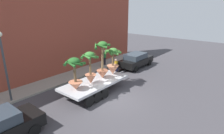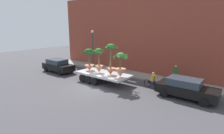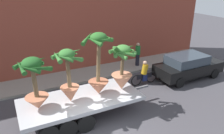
{
  "view_description": "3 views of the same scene",
  "coord_description": "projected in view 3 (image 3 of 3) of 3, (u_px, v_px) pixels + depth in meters",
  "views": [
    {
      "loc": [
        -9.46,
        -7.68,
        6.45
      ],
      "look_at": [
        2.14,
        1.92,
        1.54
      ],
      "focal_mm": 29.66,
      "sensor_mm": 36.0,
      "label": 1
    },
    {
      "loc": [
        11.35,
        -11.26,
        5.65
      ],
      "look_at": [
        0.73,
        2.08,
        1.67
      ],
      "focal_mm": 29.09,
      "sensor_mm": 36.0,
      "label": 2
    },
    {
      "loc": [
        -2.79,
        -6.86,
        6.13
      ],
      "look_at": [
        1.94,
        2.69,
        1.81
      ],
      "focal_mm": 35.49,
      "sensor_mm": 36.0,
      "label": 3
    }
  ],
  "objects": [
    {
      "name": "potted_palm_extra",
      "position": [
        122.0,
        70.0,
        10.63
      ],
      "size": [
        1.59,
        1.59,
        2.27
      ],
      "color": "tan",
      "rests_on": "flatbed_trailer"
    },
    {
      "name": "cyclist",
      "position": [
        144.0,
        74.0,
        13.51
      ],
      "size": [
        1.84,
        0.35,
        1.54
      ],
      "color": "black",
      "rests_on": "ground"
    },
    {
      "name": "sidewalk",
      "position": [
        61.0,
        79.0,
        14.18
      ],
      "size": [
        24.0,
        2.2,
        0.15
      ],
      "primitive_type": "cube",
      "color": "gray",
      "rests_on": "ground"
    },
    {
      "name": "potted_palm_front",
      "position": [
        35.0,
        84.0,
        8.94
      ],
      "size": [
        1.47,
        1.55,
        2.3
      ],
      "color": "#C17251",
      "rests_on": "flatbed_trailer"
    },
    {
      "name": "building_facade",
      "position": [
        48.0,
        4.0,
        13.9
      ],
      "size": [
        24.0,
        1.2,
        9.17
      ],
      "primitive_type": "cube",
      "color": "brown",
      "rests_on": "ground"
    },
    {
      "name": "pedestrian_near_gate",
      "position": [
        138.0,
        54.0,
        15.93
      ],
      "size": [
        0.36,
        0.36,
        1.71
      ],
      "color": "black",
      "rests_on": "sidewalk"
    },
    {
      "name": "potted_palm_middle",
      "position": [
        99.0,
        67.0,
        10.08
      ],
      "size": [
        1.45,
        1.46,
        2.97
      ],
      "color": "#B26647",
      "rests_on": "flatbed_trailer"
    },
    {
      "name": "potted_palm_rear",
      "position": [
        69.0,
        77.0,
        9.49
      ],
      "size": [
        1.36,
        1.43,
        2.44
      ],
      "color": "#C17251",
      "rests_on": "flatbed_trailer"
    },
    {
      "name": "flatbed_trailer",
      "position": [
        76.0,
        103.0,
        10.17
      ],
      "size": [
        6.55,
        2.55,
        0.98
      ],
      "color": "#B7BABF",
      "rests_on": "ground"
    },
    {
      "name": "parked_car",
      "position": [
        188.0,
        66.0,
        14.3
      ],
      "size": [
        4.56,
        1.94,
        1.58
      ],
      "color": "black",
      "rests_on": "ground"
    }
  ]
}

